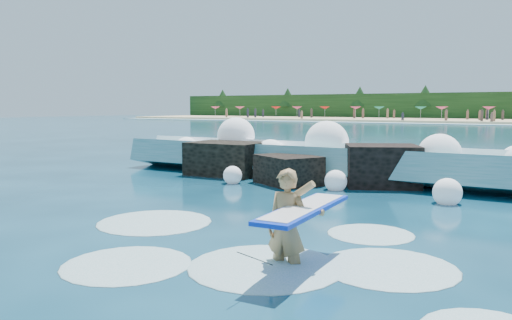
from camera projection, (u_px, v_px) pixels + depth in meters
name	position (u px, v px, depth m)	size (l,w,h in m)	color
ground	(154.00, 216.00, 11.42)	(200.00, 200.00, 0.00)	#07293C
beach	(508.00, 121.00, 77.12)	(140.00, 20.00, 0.40)	tan
wet_band	(500.00, 125.00, 67.87)	(140.00, 5.00, 0.08)	silver
breaking_wave	(348.00, 164.00, 17.10)	(17.87, 2.79, 1.54)	teal
rock_cluster	(289.00, 166.00, 16.98)	(8.44, 3.61, 1.53)	black
surfer_with_board	(291.00, 223.00, 7.80)	(1.00, 2.99, 1.85)	#A17A4B
wave_spray	(341.00, 151.00, 17.12)	(14.50, 4.36, 2.15)	white
surf_foam	(249.00, 252.00, 8.63)	(8.96, 5.80, 0.12)	silver
beach_umbrellas	(510.00, 108.00, 78.14)	(113.02, 6.70, 0.50)	#D33E6E
beachgoers	(490.00, 116.00, 75.29)	(102.09, 12.80, 1.93)	#3F332D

